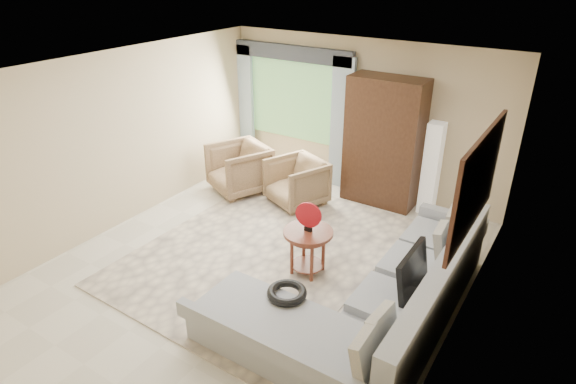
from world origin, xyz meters
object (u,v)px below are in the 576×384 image
Objects in this scene: armchair_right at (296,182)px; floor_lamp at (431,169)px; sectional_sofa at (378,305)px; coffee_table at (308,251)px; tv_screen at (413,271)px; potted_plant at (250,152)px; armoire at (384,142)px; armchair_left at (239,169)px.

floor_lamp is (1.92, 0.91, 0.36)m from armchair_right.
sectional_sofa is at bearing -18.01° from armchair_right.
armchair_right is (-1.18, 1.60, 0.05)m from coffee_table.
coffee_table is (-1.44, 0.24, -0.39)m from tv_screen.
floor_lamp is at bearing 0.39° from potted_plant.
coffee_table is 2.56m from armoire.
potted_plant is at bearing 142.51° from armchair_left.
floor_lamp reaches higher than tv_screen.
tv_screen is 4.09m from armchair_left.
sectional_sofa is 3.12m from armchair_right.
tv_screen reaches higher than potted_plant.
armchair_left is 0.45× the size of armoire.
sectional_sofa is 1.25m from coffee_table.
sectional_sofa is 5.44× the size of coffee_table.
tv_screen is 1.51m from coffee_table.
armchair_right is (-2.62, 1.84, -0.33)m from tv_screen.
sectional_sofa is 4.06× the size of armchair_right.
armchair_right reaches higher than potted_plant.
coffee_table is at bearing -41.59° from potted_plant.
potted_plant is 3.58m from floor_lamp.
armoire is at bearing 119.09° from tv_screen.
tv_screen is 2.84m from floor_lamp.
floor_lamp is (0.80, 0.06, -0.30)m from armoire.
coffee_table is 3.76m from potted_plant.
armchair_left is 1.63× the size of potted_plant.
coffee_table reaches higher than potted_plant.
tv_screen is at bearing -12.15° from armchair_right.
armoire is at bearing 91.40° from coffee_table.
floor_lamp is at bearing 44.12° from armchair_left.
tv_screen is at bearing 37.03° from sectional_sofa.
armchair_left is (-2.27, 1.47, 0.09)m from coffee_table.
armchair_right is 1.86m from potted_plant.
armoire reaches higher than coffee_table.
armchair_right is at bearing 32.06° from armchair_left.
floor_lamp is (3.01, 1.05, 0.32)m from armchair_left.
armoire is at bearing 49.02° from armchair_left.
sectional_sofa is 6.04× the size of potted_plant.
armchair_left is at bearing -160.75° from floor_lamp.
armchair_left is 2.50m from armoire.
potted_plant is at bearing 138.41° from coffee_table.
armchair_left is 1.10m from armchair_right.
coffee_table is at bearing -88.60° from armoire.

